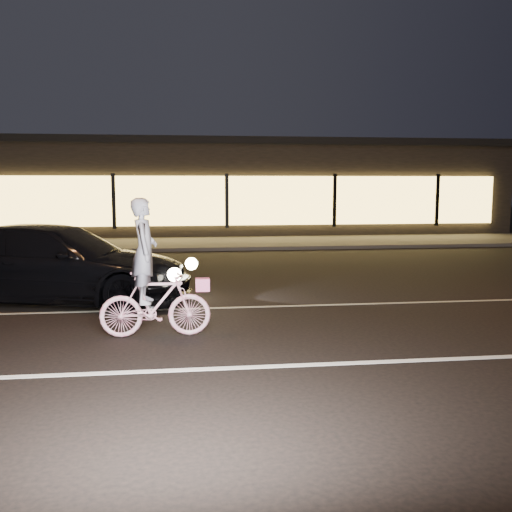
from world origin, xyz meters
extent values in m
plane|color=black|center=(0.00, 0.00, 0.00)|extent=(90.00, 90.00, 0.00)
cube|color=silver|center=(0.00, -1.50, 0.00)|extent=(60.00, 0.12, 0.01)
cube|color=gray|center=(0.00, 2.00, 0.00)|extent=(60.00, 0.10, 0.01)
cube|color=#383533|center=(0.00, 13.00, 0.06)|extent=(30.00, 4.00, 0.12)
cube|color=black|center=(0.00, 19.00, 2.00)|extent=(25.00, 8.00, 4.00)
cube|color=black|center=(0.00, 19.00, 4.05)|extent=(25.40, 8.40, 0.30)
cube|color=#FFCB59|center=(0.00, 14.90, 1.60)|extent=(23.00, 0.15, 2.00)
cube|color=black|center=(-4.50, 14.82, 1.60)|extent=(0.15, 0.08, 2.20)
cube|color=black|center=(0.00, 14.82, 1.60)|extent=(0.15, 0.08, 2.20)
cube|color=black|center=(4.50, 14.82, 1.60)|extent=(0.15, 0.08, 2.20)
cube|color=black|center=(9.00, 14.82, 1.60)|extent=(0.15, 0.08, 2.20)
imported|color=#D74674|center=(-2.23, 0.14, 0.50)|extent=(1.67, 0.47, 1.00)
imported|color=silver|center=(-2.37, 0.14, 1.31)|extent=(0.38, 0.57, 1.57)
cube|color=#FF438A|center=(-1.51, 0.14, 0.78)|extent=(0.21, 0.17, 0.19)
imported|color=black|center=(-4.23, 2.99, 0.76)|extent=(5.55, 3.27, 1.51)
sphere|color=#FFF2BF|center=(-1.63, 3.08, 0.69)|extent=(0.25, 0.25, 0.25)
sphere|color=#FFF2BF|center=(-1.96, 1.73, 0.69)|extent=(0.25, 0.25, 0.25)
camera|label=1|loc=(-1.79, -8.40, 2.31)|focal=40.00mm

